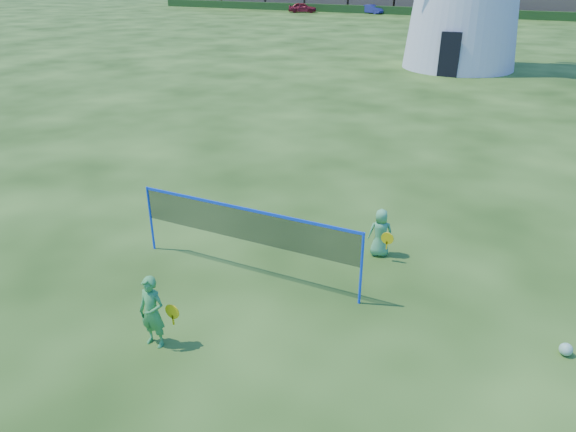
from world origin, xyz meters
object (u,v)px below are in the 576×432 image
at_px(badminton_net, 246,226).
at_px(player_girl, 152,312).
at_px(player_boy, 381,233).
at_px(car_left, 302,8).
at_px(play_ball, 566,349).
at_px(car_right, 372,9).

relative_size(badminton_net, player_girl, 3.78).
distance_m(badminton_net, player_boy, 3.10).
height_order(player_boy, car_left, car_left).
height_order(play_ball, car_left, car_left).
bearing_deg(badminton_net, player_boy, 41.42).
height_order(player_girl, car_right, player_girl).
bearing_deg(player_girl, car_right, 103.43).
xyz_separation_m(player_girl, car_right, (-17.91, 68.21, -0.10)).
distance_m(badminton_net, car_left, 68.48).
bearing_deg(car_right, player_boy, -141.51).
bearing_deg(car_left, player_girl, -177.83).
bearing_deg(badminton_net, car_left, 113.51).
relative_size(badminton_net, car_right, 1.46).
bearing_deg(player_girl, player_boy, 60.23).
bearing_deg(car_left, badminton_net, -176.75).
distance_m(badminton_net, car_right, 67.98).
relative_size(player_girl, car_right, 0.39).
distance_m(player_boy, play_ball, 4.32).
distance_m(car_left, car_right, 9.52).
xyz_separation_m(player_girl, player_boy, (2.56, 4.72, -0.11)).
distance_m(player_girl, player_boy, 5.37).
height_order(badminton_net, player_boy, badminton_net).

